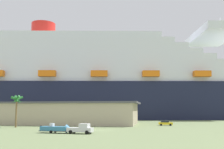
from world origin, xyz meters
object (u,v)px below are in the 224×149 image
Objects in this scene: parked_car_yellow_taxi at (165,123)px; pickup_truck at (81,129)px; cruise_ship at (96,86)px; parked_car_red_hatchback at (113,123)px; palm_tree at (17,102)px; small_boat_on_trailer at (57,129)px.

pickup_truck is at bearing -125.85° from parked_car_yellow_taxi.
parked_car_yellow_taxi is (29.79, -56.40, -16.98)m from cruise_ship.
palm_tree is at bearing -162.23° from parked_car_red_hatchback.
pickup_truck is at bearing -38.94° from palm_tree.
palm_tree is (-14.52, -68.23, -10.36)m from cruise_ship.
pickup_truck is 37.11m from parked_car_yellow_taxi.
palm_tree is 1.95× the size of parked_car_red_hatchback.
parked_car_yellow_taxi is (27.29, 28.95, -0.13)m from small_boat_on_trailer.
small_boat_on_trailer is 1.82× the size of parked_car_red_hatchback.
cruise_ship is 29.12× the size of small_boat_on_trailer.
palm_tree is at bearing -102.01° from cruise_ship.
palm_tree is at bearing -165.04° from parked_car_yellow_taxi.
parked_car_red_hatchback is at bearing 17.77° from palm_tree.
parked_car_yellow_taxi is at bearing 54.15° from pickup_truck.
small_boat_on_trailer is 24.99m from palm_tree.
small_boat_on_trailer is 0.93× the size of palm_tree.
palm_tree is at bearing 141.06° from pickup_truck.
cruise_ship reaches higher than parked_car_red_hatchback.
cruise_ship is at bearing 102.46° from parked_car_red_hatchback.
parked_car_yellow_taxi is at bearing 10.13° from parked_car_red_hatchback.
pickup_truck is 5.67m from small_boat_on_trailer.
palm_tree is 46.34m from parked_car_yellow_taxi.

